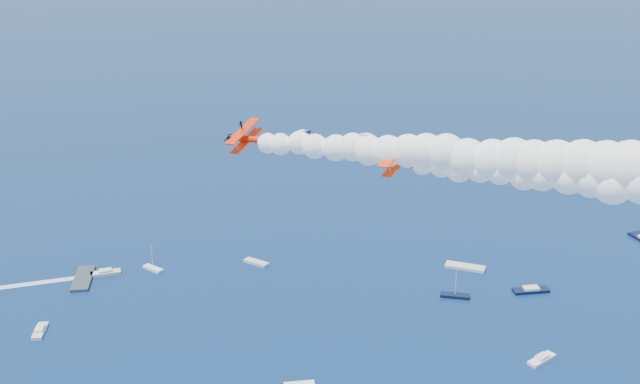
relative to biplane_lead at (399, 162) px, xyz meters
The scene contains 5 objects.
biplane_lead is the anchor object (origin of this frame).
biplane_trail 22.42m from the biplane_lead, behind, with size 6.47×7.26×4.37m, color #FF2805, non-canonical shape.
smoke_trail_trail 6.89m from the biplane_lead, ahead, with size 58.30×10.06×10.83m, color white, non-canonical shape.
spectator_boats 116.14m from the biplane_lead, 104.72° to the left, with size 227.21×177.96×0.70m.
boat_wakes 76.91m from the biplane_lead, 94.48° to the left, with size 200.31×115.95×0.04m.
Camera 1 is at (52.90, -67.35, 89.81)m, focal length 46.39 mm.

